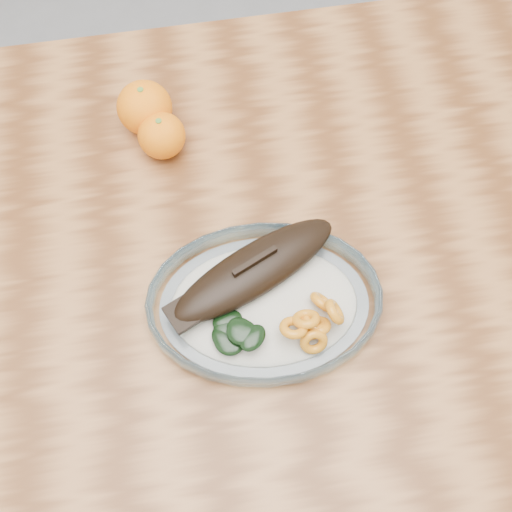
% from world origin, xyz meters
% --- Properties ---
extents(ground, '(3.00, 3.00, 0.00)m').
position_xyz_m(ground, '(0.00, 0.00, 0.00)').
color(ground, slate).
rests_on(ground, ground).
extents(dining_table, '(1.20, 0.80, 0.75)m').
position_xyz_m(dining_table, '(0.00, 0.00, 0.65)').
color(dining_table, '#572F14').
rests_on(dining_table, ground).
extents(plated_meal, '(0.55, 0.55, 0.08)m').
position_xyz_m(plated_meal, '(0.08, -0.08, 0.77)').
color(plated_meal, white).
rests_on(plated_meal, dining_table).
extents(orange_left, '(0.07, 0.07, 0.07)m').
position_xyz_m(orange_left, '(-0.03, 0.22, 0.79)').
color(orange_left, orange).
rests_on(orange_left, dining_table).
extents(orange_right, '(0.06, 0.06, 0.06)m').
position_xyz_m(orange_right, '(-0.02, 0.17, 0.78)').
color(orange_right, orange).
rests_on(orange_right, dining_table).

